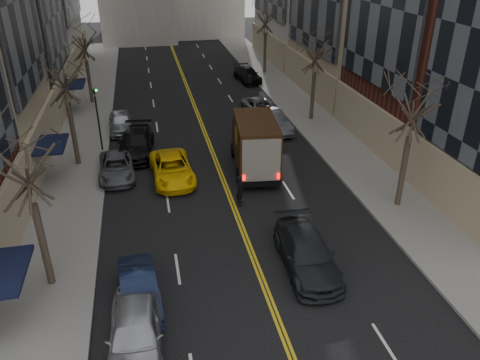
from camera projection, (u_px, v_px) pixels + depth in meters
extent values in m
cube|color=slate|center=(85.00, 127.00, 36.31)|extent=(4.00, 66.00, 0.15)
cube|color=slate|center=(305.00, 111.00, 39.60)|extent=(4.00, 66.00, 0.15)
cube|color=black|center=(48.00, 145.00, 27.23)|extent=(2.00, 3.00, 0.15)
cube|color=black|center=(35.00, 162.00, 27.55)|extent=(0.20, 3.00, 2.50)
cube|color=black|center=(72.00, 84.00, 38.53)|extent=(2.00, 3.00, 0.15)
cube|color=black|center=(63.00, 97.00, 38.85)|extent=(0.20, 3.00, 2.50)
cylinder|color=#382D23|center=(43.00, 245.00, 18.92)|extent=(0.30, 0.30, 3.83)
cylinder|color=#382D23|center=(74.00, 134.00, 29.29)|extent=(0.30, 0.30, 4.05)
cylinder|color=#382D23|center=(89.00, 82.00, 40.67)|extent=(0.30, 0.30, 3.69)
cylinder|color=#382D23|center=(403.00, 172.00, 24.71)|extent=(0.30, 0.30, 3.96)
cylinder|color=#382D23|center=(313.00, 96.00, 36.92)|extent=(0.30, 0.30, 3.78)
cylinder|color=#382D23|center=(265.00, 53.00, 49.87)|extent=(0.30, 0.30, 4.14)
cylinder|color=black|center=(99.00, 124.00, 31.35)|extent=(0.12, 0.12, 3.80)
imported|color=black|center=(94.00, 89.00, 30.26)|extent=(0.15, 0.18, 0.90)
sphere|color=#0CE526|center=(96.00, 90.00, 30.23)|extent=(0.14, 0.14, 0.14)
cube|color=black|center=(254.00, 161.00, 29.57)|extent=(2.88, 6.57, 0.30)
cube|color=black|center=(250.00, 133.00, 31.18)|extent=(2.51, 1.94, 2.09)
cube|color=black|center=(256.00, 144.00, 28.43)|extent=(2.91, 5.11, 2.98)
cube|color=black|center=(261.00, 184.00, 26.87)|extent=(2.29, 0.43, 0.30)
cube|color=red|center=(244.00, 178.00, 26.56)|extent=(0.18, 0.08, 0.35)
cube|color=red|center=(278.00, 176.00, 26.73)|extent=(0.18, 0.08, 0.35)
cube|color=gold|center=(236.00, 135.00, 28.09)|extent=(0.14, 0.89, 0.89)
cube|color=gold|center=(276.00, 134.00, 28.30)|extent=(0.14, 0.89, 0.89)
cylinder|color=black|center=(233.00, 150.00, 31.35)|extent=(0.38, 0.98, 0.95)
cylinder|color=black|center=(268.00, 149.00, 31.55)|extent=(0.38, 0.98, 0.95)
cylinder|color=black|center=(239.00, 175.00, 28.01)|extent=(0.38, 0.98, 0.95)
cylinder|color=black|center=(277.00, 173.00, 28.21)|extent=(0.38, 0.98, 0.95)
imported|color=black|center=(307.00, 253.00, 20.59)|extent=(2.30, 5.31, 1.52)
cube|color=black|center=(302.00, 232.00, 20.96)|extent=(0.13, 0.04, 0.09)
cube|color=blue|center=(302.00, 232.00, 20.94)|extent=(0.10, 0.01, 0.06)
imported|color=yellow|center=(172.00, 169.00, 28.27)|extent=(2.67, 5.26, 1.42)
imported|color=black|center=(240.00, 190.00, 25.47)|extent=(0.55, 0.72, 1.78)
imported|color=#A9ABB1|center=(136.00, 332.00, 16.40)|extent=(2.14, 4.90, 1.64)
imported|color=#101934|center=(139.00, 289.00, 18.62)|extent=(1.80, 4.18, 1.34)
imported|color=#55565D|center=(117.00, 167.00, 28.63)|extent=(2.26, 4.63, 1.27)
imported|color=black|center=(136.00, 143.00, 31.56)|extent=(2.76, 5.59, 1.56)
imported|color=#A9ACB1|center=(121.00, 122.00, 35.37)|extent=(1.96, 4.36, 1.45)
imported|color=#4B4D52|center=(273.00, 121.00, 35.40)|extent=(2.24, 4.82, 1.53)
imported|color=#989BA0|center=(261.00, 107.00, 38.68)|extent=(2.66, 4.86, 1.29)
imported|color=black|center=(247.00, 75.00, 47.82)|extent=(2.45, 4.93, 1.38)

